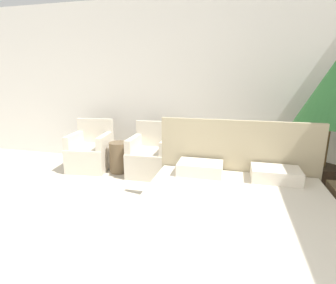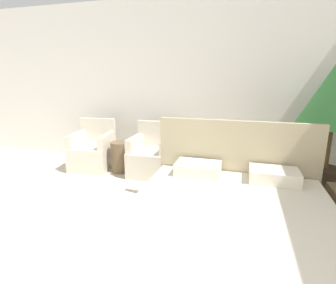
% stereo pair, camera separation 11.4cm
% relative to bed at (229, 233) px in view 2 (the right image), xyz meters
% --- Properties ---
extents(wall_back, '(10.00, 0.06, 2.90)m').
position_rel_bed_xyz_m(wall_back, '(-1.22, 2.53, 1.18)').
color(wall_back, white).
rests_on(wall_back, ground_plane).
extents(bed, '(1.84, 2.13, 1.10)m').
position_rel_bed_xyz_m(bed, '(0.00, 0.00, 0.00)').
color(bed, '#8C7A5B').
rests_on(bed, ground_plane).
extents(armchair_near_window_left, '(0.74, 0.75, 0.85)m').
position_rel_bed_xyz_m(armchair_near_window_left, '(-2.47, 1.83, 0.00)').
color(armchair_near_window_left, beige).
rests_on(armchair_near_window_left, ground_plane).
extents(armchair_near_window_right, '(0.67, 0.68, 0.85)m').
position_rel_bed_xyz_m(armchair_near_window_right, '(-1.36, 1.83, 0.00)').
color(armchair_near_window_right, beige).
rests_on(armchair_near_window_right, ground_plane).
extents(potted_palm, '(0.91, 0.91, 1.85)m').
position_rel_bed_xyz_m(potted_palm, '(1.18, 1.76, 1.02)').
color(potted_palm, '#38281E').
rests_on(potted_palm, ground_plane).
extents(side_table, '(0.32, 0.32, 0.52)m').
position_rel_bed_xyz_m(side_table, '(-1.91, 1.80, -0.01)').
color(side_table, brown).
rests_on(side_table, ground_plane).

